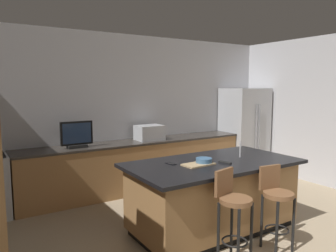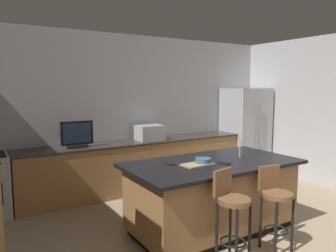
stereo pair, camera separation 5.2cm
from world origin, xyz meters
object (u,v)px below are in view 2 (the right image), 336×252
at_px(tv_remote, 224,163).
at_px(kitchen_island, 212,195).
at_px(refrigerator, 245,130).
at_px(tv_monitor, 77,135).
at_px(bar_stool_right, 275,201).
at_px(cutting_board, 197,164).
at_px(fruit_bowl, 203,161).
at_px(microwave, 150,133).
at_px(cell_phone, 170,164).
at_px(bar_stool_left, 231,208).

bearing_deg(tv_remote, kitchen_island, 97.34).
height_order(kitchen_island, refrigerator, refrigerator).
distance_m(tv_monitor, tv_remote, 2.45).
bearing_deg(kitchen_island, bar_stool_right, -68.83).
xyz_separation_m(kitchen_island, cutting_board, (-0.28, -0.04, 0.46)).
xyz_separation_m(fruit_bowl, cutting_board, (-0.09, -0.01, -0.03)).
bearing_deg(bar_stool_right, refrigerator, 57.96).
height_order(tv_monitor, bar_stool_right, tv_monitor).
height_order(tv_monitor, tv_remote, tv_monitor).
bearing_deg(refrigerator, tv_monitor, 179.79).
bearing_deg(cutting_board, microwave, 77.72).
relative_size(cell_phone, tv_remote, 0.88).
relative_size(bar_stool_left, fruit_bowl, 4.99).
bearing_deg(bar_stool_left, cell_phone, 88.38).
bearing_deg(refrigerator, kitchen_island, -142.31).
relative_size(bar_stool_right, cutting_board, 2.46).
distance_m(tv_monitor, bar_stool_right, 3.14).
bearing_deg(fruit_bowl, kitchen_island, 10.70).
relative_size(refrigerator, bar_stool_left, 1.82).
relative_size(tv_remote, cutting_board, 0.44).
relative_size(tv_monitor, bar_stool_left, 0.51).
height_order(microwave, bar_stool_right, microwave).
distance_m(microwave, tv_remote, 2.16).
height_order(kitchen_island, tv_remote, tv_remote).
relative_size(refrigerator, tv_remote, 10.78).
relative_size(microwave, cell_phone, 3.20).
distance_m(microwave, bar_stool_right, 2.81).
xyz_separation_m(microwave, tv_monitor, (-1.35, -0.05, 0.06)).
bearing_deg(kitchen_island, refrigerator, 37.69).
bearing_deg(bar_stool_left, bar_stool_right, -15.05).
bearing_deg(tv_remote, bar_stool_right, -83.61).
distance_m(bar_stool_right, cell_phone, 1.31).
relative_size(cell_phone, cutting_board, 0.38).
distance_m(fruit_bowl, cell_phone, 0.41).
height_order(refrigerator, fruit_bowl, refrigerator).
bearing_deg(refrigerator, cell_phone, -150.04).
xyz_separation_m(kitchen_island, tv_monitor, (-1.18, 1.95, 0.63)).
bearing_deg(cutting_board, refrigerator, 35.43).
relative_size(microwave, bar_stool_right, 0.50).
bearing_deg(cutting_board, cell_phone, 138.50).
bearing_deg(refrigerator, microwave, 178.39).
height_order(cell_phone, tv_remote, tv_remote).
xyz_separation_m(bar_stool_right, cutting_board, (-0.57, 0.72, 0.35)).
bearing_deg(cutting_board, bar_stool_left, -96.27).
distance_m(bar_stool_left, cutting_board, 0.76).
bearing_deg(bar_stool_right, tv_remote, 118.30).
bearing_deg(cell_phone, fruit_bowl, -40.10).
relative_size(kitchen_island, tv_remote, 13.19).
relative_size(kitchen_island, bar_stool_right, 2.33).
bearing_deg(refrigerator, bar_stool_left, -136.95).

